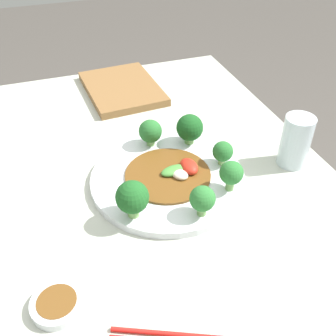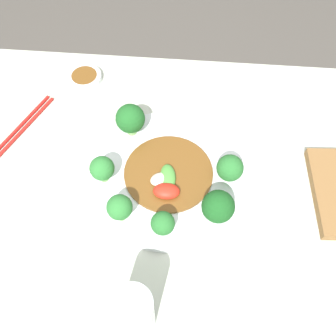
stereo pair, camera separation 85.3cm
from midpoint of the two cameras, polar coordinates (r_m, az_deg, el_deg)
The scene contains 13 objects.
ground_plane at distance 1.37m, azimuth 13.21°, elevation -28.20°, with size 8.00×8.00×0.00m, color #4C4742.
table at distance 1.01m, azimuth 17.83°, elevation -26.61°, with size 1.11×0.67×0.75m.
plate at distance 0.65m, azimuth 27.16°, elevation -22.19°, with size 0.31×0.31×0.02m.
broccoli_west at distance 0.57m, azimuth 17.32°, elevation -24.24°, with size 0.05×0.05×0.06m.
broccoli_southeast at distance 0.65m, azimuth 38.82°, elevation -27.34°, with size 0.06×0.06×0.07m.
broccoli_northwest at distance 0.60m, azimuth 20.15°, elevation -12.99°, with size 0.06×0.06×0.07m.
broccoli_southwest at distance 0.57m, azimuth 23.10°, elevation -31.57°, with size 0.05×0.05×0.06m.
broccoli_south at distance 0.61m, azimuth 31.02°, elevation -32.30°, with size 0.04×0.04×0.05m.
broccoli_east at distance 0.67m, azimuth 38.15°, elevation -20.17°, with size 0.05×0.05×0.06m.
stirfry_center at distance 0.64m, azimuth 27.78°, elevation -22.84°, with size 0.17×0.17×0.02m.
drinking_glass at distance 0.61m, azimuth 32.31°, elevation -46.71°, with size 0.06×0.06×0.11m.
chopsticks at distance 0.62m, azimuth -3.92°, elevation -14.48°, with size 0.11×0.21×0.01m.
sauce_dish at distance 0.68m, azimuth 7.04°, elevation -1.92°, with size 0.08×0.08×0.02m.
Camera 2 is at (0.03, -0.38, 1.41)m, focal length 42.00 mm.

